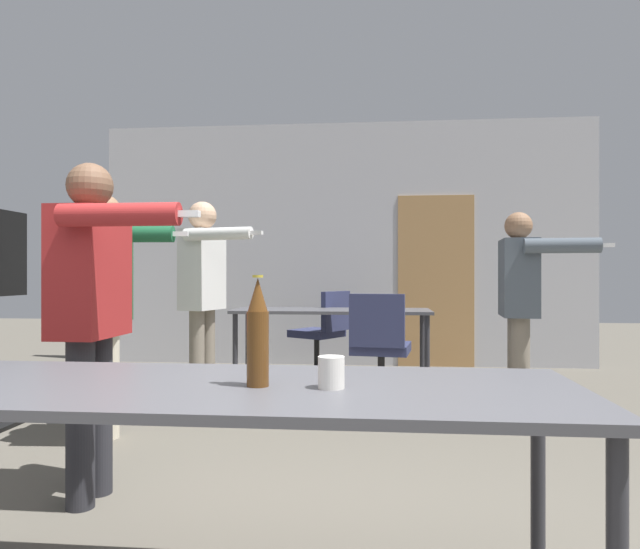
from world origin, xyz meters
name	(u,v)px	position (x,y,z in m)	size (l,w,h in m)	color
back_wall	(347,245)	(0.03, 5.47, 1.46)	(5.96, 0.12, 2.95)	#BCBCC1
conference_table_near	(226,404)	(-0.09, 0.23, 0.70)	(2.18, 0.77, 0.76)	#4C4C51
conference_table_far	(332,317)	(-0.05, 4.06, 0.68)	(1.91, 0.66, 0.76)	#4C4C51
person_far_watching	(520,294)	(1.51, 3.10, 0.95)	(0.74, 0.74, 1.59)	slate
person_near_casual	(106,293)	(-1.39, 2.09, 0.98)	(0.77, 0.62, 1.63)	beige
person_right_polo	(204,283)	(-1.00, 2.97, 1.03)	(0.73, 0.70, 1.69)	slate
person_left_plaid	(93,297)	(-1.00, 1.15, 0.99)	(0.75, 0.63, 1.64)	#28282D
office_chair_far_left	(380,354)	(0.41, 3.19, 0.45)	(0.52, 0.58, 0.95)	black
office_chair_mid_tucked	(322,337)	(-0.19, 4.62, 0.43)	(0.68, 0.66, 0.92)	black
beer_bottle	(258,334)	(0.02, 0.21, 0.92)	(0.07, 0.07, 0.34)	#563314
drink_cup	(331,372)	(0.24, 0.19, 0.81)	(0.08, 0.08, 0.10)	silver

